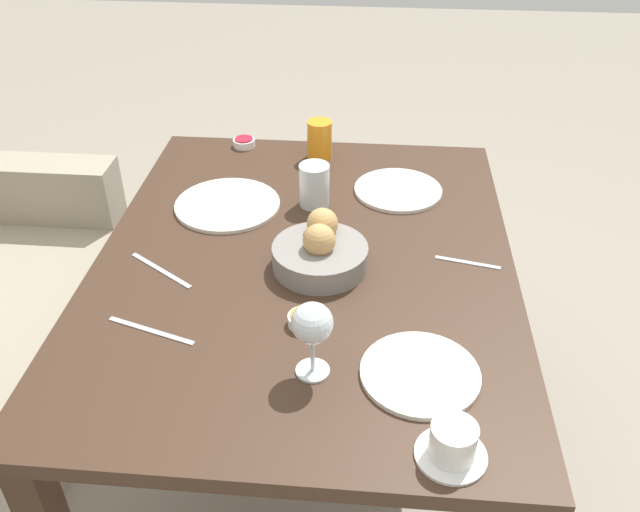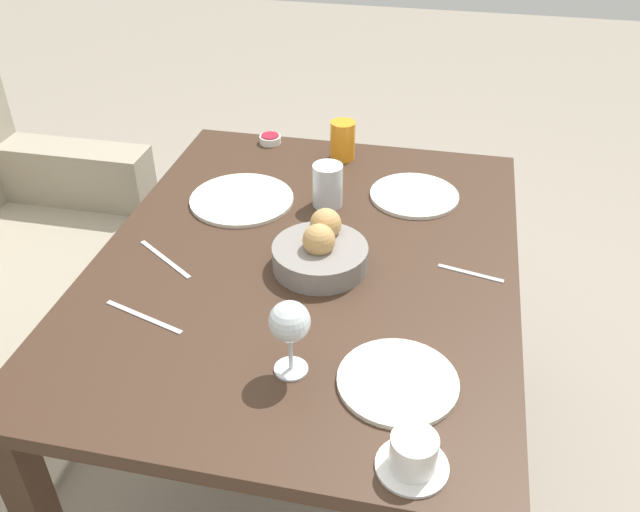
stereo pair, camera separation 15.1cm
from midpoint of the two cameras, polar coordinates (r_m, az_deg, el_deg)
ground_plane at (r=2.08m, az=1.28°, el=-17.35°), size 10.00×10.00×0.00m
dining_table at (r=1.61m, az=1.57°, el=-3.09°), size 1.23×0.95×0.75m
bread_basket at (r=1.51m, az=2.91°, el=0.31°), size 0.21×0.21×0.11m
plate_near_left at (r=1.26m, az=10.03°, el=-10.51°), size 0.22×0.22×0.01m
plate_near_right at (r=1.81m, az=10.32°, el=4.98°), size 0.23×0.23×0.01m
plate_far_center at (r=1.77m, az=-4.20°, el=4.71°), size 0.27×0.27×0.01m
juice_glass at (r=1.96m, az=4.15°, el=9.63°), size 0.07×0.07×0.11m
water_tumbler at (r=1.73m, az=3.00°, el=5.91°), size 0.08×0.08×0.11m
wine_glass at (r=1.20m, az=1.03°, el=-5.89°), size 0.08×0.08×0.16m
coffee_cup at (r=1.12m, az=11.83°, el=-16.25°), size 0.12×0.12×0.07m
jam_bowl_berry at (r=2.07m, az=-2.12°, el=9.75°), size 0.07×0.07×0.03m
jam_bowl_honey at (r=1.36m, az=0.80°, el=-5.35°), size 0.07×0.07×0.03m
fork_silver at (r=1.57m, az=-10.28°, el=-0.35°), size 0.12×0.17×0.00m
knife_silver at (r=1.41m, az=-11.71°, el=-5.16°), size 0.07×0.19×0.00m
spoon_coffee at (r=1.55m, az=15.30°, el=-1.51°), size 0.04×0.15×0.00m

